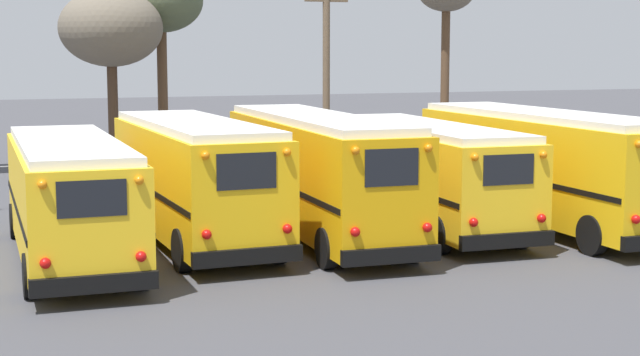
% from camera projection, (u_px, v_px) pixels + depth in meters
% --- Properties ---
extents(ground_plane, '(160.00, 160.00, 0.00)m').
position_uv_depth(ground_plane, '(324.00, 239.00, 26.36)').
color(ground_plane, '#424247').
extents(school_bus_0, '(2.73, 9.67, 2.94)m').
position_uv_depth(school_bus_0, '(70.00, 195.00, 23.46)').
color(school_bus_0, yellow).
rests_on(school_bus_0, ground).
extents(school_bus_1, '(2.73, 9.42, 3.23)m').
position_uv_depth(school_bus_1, '(194.00, 176.00, 25.72)').
color(school_bus_1, yellow).
rests_on(school_bus_1, ground).
extents(school_bus_2, '(2.80, 10.89, 3.31)m').
position_uv_depth(school_bus_2, '(316.00, 171.00, 26.63)').
color(school_bus_2, '#E5A00C').
rests_on(school_bus_2, ground).
extents(school_bus_3, '(2.92, 9.71, 2.97)m').
position_uv_depth(school_bus_3, '(426.00, 171.00, 27.83)').
color(school_bus_3, yellow).
rests_on(school_bus_3, ground).
extents(school_bus_4, '(2.70, 10.98, 3.30)m').
position_uv_depth(school_bus_4, '(543.00, 164.00, 28.23)').
color(school_bus_4, yellow).
rests_on(school_bus_4, ground).
extents(utility_pole, '(1.80, 0.29, 7.96)m').
position_uv_depth(utility_pole, '(326.00, 73.00, 39.10)').
color(utility_pole, brown).
rests_on(utility_pole, ground).
extents(bare_tree_0, '(4.14, 4.14, 7.47)m').
position_uv_depth(bare_tree_0, '(111.00, 29.00, 39.07)').
color(bare_tree_0, '#473323').
rests_on(bare_tree_0, ground).
extents(bare_tree_2, '(3.53, 3.53, 8.41)m').
position_uv_depth(bare_tree_2, '(161.00, 4.00, 40.91)').
color(bare_tree_2, brown).
rests_on(bare_tree_2, ground).
extents(fence_line, '(21.40, 0.06, 1.42)m').
position_uv_depth(fence_line, '(241.00, 169.00, 33.61)').
color(fence_line, '#939399').
rests_on(fence_line, ground).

